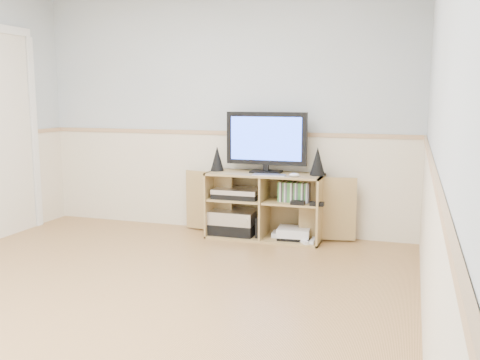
# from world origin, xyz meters

# --- Properties ---
(room) EXTENTS (4.04, 4.54, 2.54)m
(room) POSITION_xyz_m (-0.06, 0.12, 1.22)
(room) COLOR tan
(room) RESTS_ON ground
(media_cabinet) EXTENTS (1.76, 0.42, 0.65)m
(media_cabinet) POSITION_xyz_m (0.52, 2.06, 0.33)
(media_cabinet) COLOR tan
(media_cabinet) RESTS_ON floor
(monitor) EXTENTS (0.80, 0.18, 0.59)m
(monitor) POSITION_xyz_m (0.52, 2.06, 0.97)
(monitor) COLOR black
(monitor) RESTS_ON media_cabinet
(speaker_left) EXTENTS (0.13, 0.13, 0.25)m
(speaker_left) POSITION_xyz_m (0.01, 2.03, 0.77)
(speaker_left) COLOR black
(speaker_left) RESTS_ON media_cabinet
(speaker_right) EXTENTS (0.14, 0.14, 0.27)m
(speaker_right) POSITION_xyz_m (1.03, 2.03, 0.78)
(speaker_right) COLOR black
(speaker_right) RESTS_ON media_cabinet
(keyboard) EXTENTS (0.32, 0.16, 0.01)m
(keyboard) POSITION_xyz_m (0.60, 1.87, 0.66)
(keyboard) COLOR silver
(keyboard) RESTS_ON media_cabinet
(mouse) EXTENTS (0.11, 0.09, 0.04)m
(mouse) POSITION_xyz_m (0.84, 1.87, 0.67)
(mouse) COLOR white
(mouse) RESTS_ON media_cabinet
(av_components) EXTENTS (0.53, 0.34, 0.47)m
(av_components) POSITION_xyz_m (0.21, 2.01, 0.22)
(av_components) COLOR black
(av_components) RESTS_ON media_cabinet
(game_consoles) EXTENTS (0.45, 0.30, 0.11)m
(game_consoles) POSITION_xyz_m (0.81, 2.00, 0.07)
(game_consoles) COLOR white
(game_consoles) RESTS_ON media_cabinet
(game_cases) EXTENTS (0.30, 0.13, 0.19)m
(game_cases) POSITION_xyz_m (0.82, 1.99, 0.48)
(game_cases) COLOR #3F8C3F
(game_cases) RESTS_ON media_cabinet
(wall_outlet) EXTENTS (0.12, 0.03, 0.12)m
(wall_outlet) POSITION_xyz_m (1.00, 2.23, 0.60)
(wall_outlet) COLOR white
(wall_outlet) RESTS_ON wall_back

